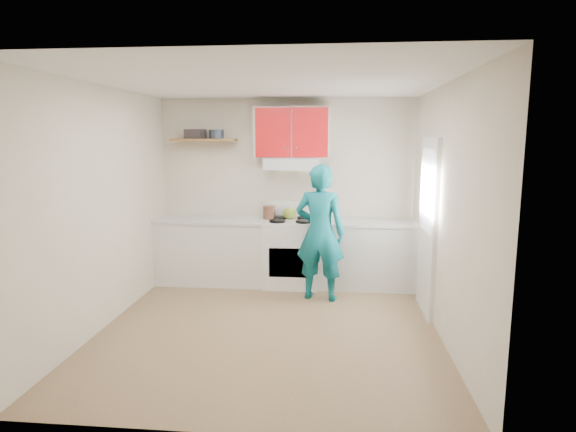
# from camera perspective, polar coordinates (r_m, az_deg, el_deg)

# --- Properties ---
(floor) EXTENTS (3.80, 3.80, 0.00)m
(floor) POSITION_cam_1_polar(r_m,az_deg,el_deg) (5.32, -2.23, -13.27)
(floor) COLOR brown
(floor) RESTS_ON ground
(ceiling) EXTENTS (3.60, 3.80, 0.04)m
(ceiling) POSITION_cam_1_polar(r_m,az_deg,el_deg) (4.95, -2.43, 15.78)
(ceiling) COLOR white
(ceiling) RESTS_ON floor
(back_wall) EXTENTS (3.60, 0.04, 2.60)m
(back_wall) POSITION_cam_1_polar(r_m,az_deg,el_deg) (6.84, -0.18, 3.07)
(back_wall) COLOR beige
(back_wall) RESTS_ON floor
(front_wall) EXTENTS (3.60, 0.04, 2.60)m
(front_wall) POSITION_cam_1_polar(r_m,az_deg,el_deg) (3.13, -7.03, -4.44)
(front_wall) COLOR beige
(front_wall) RESTS_ON floor
(left_wall) EXTENTS (0.04, 3.80, 2.60)m
(left_wall) POSITION_cam_1_polar(r_m,az_deg,el_deg) (5.51, -21.22, 0.93)
(left_wall) COLOR beige
(left_wall) RESTS_ON floor
(right_wall) EXTENTS (0.04, 3.80, 2.60)m
(right_wall) POSITION_cam_1_polar(r_m,az_deg,el_deg) (5.05, 18.34, 0.39)
(right_wall) COLOR beige
(right_wall) RESTS_ON floor
(door) EXTENTS (0.05, 0.85, 2.05)m
(door) POSITION_cam_1_polar(r_m,az_deg,el_deg) (5.77, 16.44, -1.23)
(door) COLOR white
(door) RESTS_ON floor
(door_glass) EXTENTS (0.01, 0.55, 0.95)m
(door_glass) POSITION_cam_1_polar(r_m,az_deg,el_deg) (5.70, 16.37, 2.97)
(door_glass) COLOR white
(door_glass) RESTS_ON door
(counter_left) EXTENTS (1.52, 0.60, 0.90)m
(counter_left) POSITION_cam_1_polar(r_m,az_deg,el_deg) (6.88, -9.10, -4.21)
(counter_left) COLOR silver
(counter_left) RESTS_ON floor
(counter_right) EXTENTS (1.32, 0.60, 0.90)m
(counter_right) POSITION_cam_1_polar(r_m,az_deg,el_deg) (6.68, 9.38, -4.62)
(counter_right) COLOR silver
(counter_right) RESTS_ON floor
(stove) EXTENTS (0.76, 0.65, 0.92)m
(stove) POSITION_cam_1_polar(r_m,az_deg,el_deg) (6.66, 0.41, -4.44)
(stove) COLOR white
(stove) RESTS_ON floor
(range_hood) EXTENTS (0.76, 0.44, 0.15)m
(range_hood) POSITION_cam_1_polar(r_m,az_deg,el_deg) (6.58, 0.50, 6.28)
(range_hood) COLOR silver
(range_hood) RESTS_ON back_wall
(upper_cabinets) EXTENTS (1.02, 0.33, 0.70)m
(upper_cabinets) POSITION_cam_1_polar(r_m,az_deg,el_deg) (6.63, 0.55, 9.97)
(upper_cabinets) COLOR #B10F13
(upper_cabinets) RESTS_ON back_wall
(shelf) EXTENTS (0.90, 0.30, 0.04)m
(shelf) POSITION_cam_1_polar(r_m,az_deg,el_deg) (6.86, -10.02, 8.98)
(shelf) COLOR brown
(shelf) RESTS_ON back_wall
(books) EXTENTS (0.30, 0.25, 0.13)m
(books) POSITION_cam_1_polar(r_m,az_deg,el_deg) (6.91, -11.09, 9.64)
(books) COLOR #362F33
(books) RESTS_ON shelf
(tin) EXTENTS (0.26, 0.26, 0.13)m
(tin) POSITION_cam_1_polar(r_m,az_deg,el_deg) (6.83, -8.58, 9.69)
(tin) COLOR #333D4C
(tin) RESTS_ON shelf
(kettle) EXTENTS (0.21, 0.21, 0.16)m
(kettle) POSITION_cam_1_polar(r_m,az_deg,el_deg) (6.68, 0.17, 0.34)
(kettle) COLOR olive
(kettle) RESTS_ON stove
(crock) EXTENTS (0.20, 0.20, 0.20)m
(crock) POSITION_cam_1_polar(r_m,az_deg,el_deg) (6.70, -2.30, 0.35)
(crock) COLOR #4C2E21
(crock) RESTS_ON counter_left
(cutting_board) EXTENTS (0.36, 0.30, 0.02)m
(cutting_board) POSITION_cam_1_polar(r_m,az_deg,el_deg) (6.47, 6.97, -0.85)
(cutting_board) COLOR olive
(cutting_board) RESTS_ON counter_right
(silicone_mat) EXTENTS (0.31, 0.27, 0.01)m
(silicone_mat) POSITION_cam_1_polar(r_m,az_deg,el_deg) (6.67, 12.26, -0.75)
(silicone_mat) COLOR red
(silicone_mat) RESTS_ON counter_right
(person) EXTENTS (0.70, 0.53, 1.73)m
(person) POSITION_cam_1_polar(r_m,az_deg,el_deg) (6.01, 3.87, -2.00)
(person) COLOR #0C626E
(person) RESTS_ON floor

